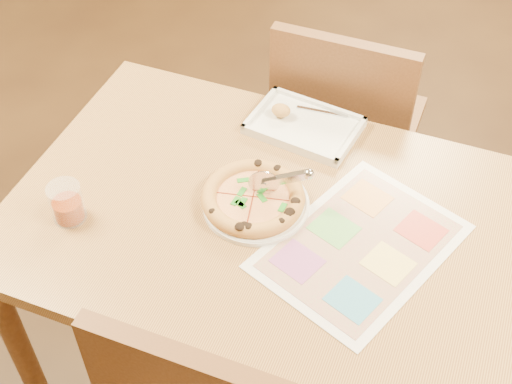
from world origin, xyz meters
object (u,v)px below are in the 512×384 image
(dining_table, at_px, (278,241))
(plate, at_px, (256,204))
(pizza, at_px, (253,198))
(glass_tumbler, at_px, (67,205))
(appetizer_tray, at_px, (302,126))
(pizza_cutter, at_px, (279,180))
(chair_far, at_px, (345,116))
(menu, at_px, (360,246))

(dining_table, bearing_deg, plate, 165.48)
(pizza, height_order, glass_tumbler, glass_tumbler)
(plate, height_order, appetizer_tray, appetizer_tray)
(pizza_cutter, xyz_separation_m, glass_tumbler, (-0.45, -0.22, -0.04))
(pizza, bearing_deg, dining_table, -13.29)
(glass_tumbler, bearing_deg, dining_table, 20.87)
(appetizer_tray, distance_m, glass_tumbler, 0.65)
(pizza, bearing_deg, chair_far, 82.85)
(plate, distance_m, glass_tumbler, 0.45)
(dining_table, xyz_separation_m, pizza_cutter, (-0.02, 0.05, 0.17))
(plate, bearing_deg, chair_far, 83.62)
(plate, bearing_deg, menu, -6.33)
(pizza, bearing_deg, menu, -6.23)
(dining_table, height_order, pizza, pizza)
(dining_table, bearing_deg, menu, -3.64)
(dining_table, bearing_deg, glass_tumbler, -159.13)
(glass_tumbler, bearing_deg, pizza_cutter, 26.58)
(chair_far, relative_size, pizza, 1.87)
(pizza_cutter, bearing_deg, plate, -164.66)
(chair_far, height_order, appetizer_tray, chair_far)
(appetizer_tray, relative_size, glass_tumbler, 3.09)
(glass_tumbler, bearing_deg, pizza, 26.39)
(pizza, distance_m, menu, 0.28)
(dining_table, bearing_deg, appetizer_tray, 99.25)
(plate, bearing_deg, pizza_cutter, 32.06)
(chair_far, distance_m, menu, 0.67)
(chair_far, distance_m, appetizer_tray, 0.32)
(plate, relative_size, glass_tumbler, 2.61)
(dining_table, height_order, menu, menu)
(chair_far, distance_m, pizza_cutter, 0.60)
(dining_table, distance_m, pizza, 0.13)
(pizza, relative_size, appetizer_tray, 0.82)
(chair_far, bearing_deg, pizza, 82.85)
(plate, xyz_separation_m, pizza, (-0.01, 0.00, 0.02))
(chair_far, xyz_separation_m, pizza, (-0.07, -0.58, 0.18))
(appetizer_tray, bearing_deg, plate, -92.21)
(plate, bearing_deg, dining_table, -14.52)
(dining_table, distance_m, glass_tumbler, 0.52)
(appetizer_tray, relative_size, menu, 0.66)
(pizza_cutter, bearing_deg, glass_tumbler, -170.15)
(pizza, distance_m, glass_tumbler, 0.44)
(appetizer_tray, xyz_separation_m, menu, (0.26, -0.34, -0.01))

